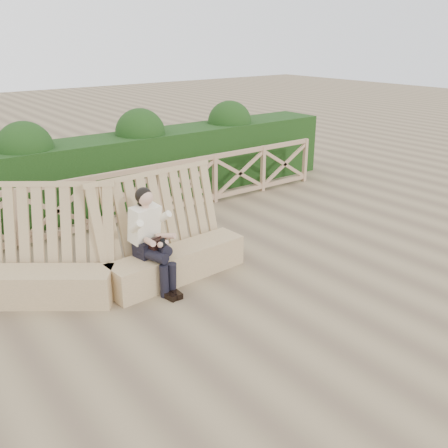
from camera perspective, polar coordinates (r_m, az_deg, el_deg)
ground at (r=7.55m, az=1.63°, el=-7.33°), size 60.00×60.00×0.00m
bench at (r=7.60m, az=-13.25°, el=-4.26°), size 4.23×2.01×1.62m
woman at (r=7.35m, az=-8.37°, el=-1.34°), size 0.48×0.95×1.53m
guardrail at (r=10.08m, az=-10.95°, el=3.12°), size 10.10×0.09×1.10m
hedge at (r=11.08m, az=-13.86°, el=5.56°), size 12.00×1.20×1.50m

